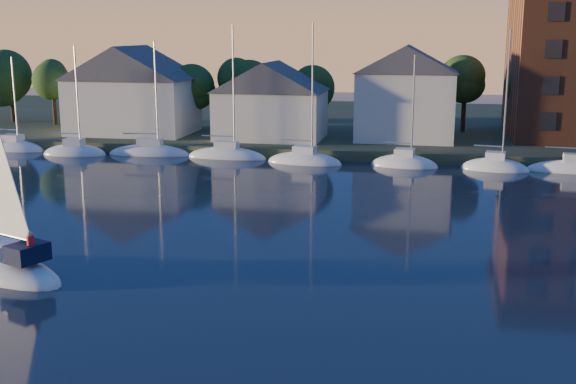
# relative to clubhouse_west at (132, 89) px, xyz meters

# --- Properties ---
(shoreline_land) EXTENTS (160.00, 50.00, 2.00)m
(shoreline_land) POSITION_rel_clubhouse_west_xyz_m (22.00, 17.00, -5.93)
(shoreline_land) COLOR #333F24
(shoreline_land) RESTS_ON ground
(wooden_dock) EXTENTS (120.00, 3.00, 1.00)m
(wooden_dock) POSITION_rel_clubhouse_west_xyz_m (22.00, -6.00, -5.93)
(wooden_dock) COLOR brown
(wooden_dock) RESTS_ON ground
(clubhouse_west) EXTENTS (13.65, 9.45, 9.64)m
(clubhouse_west) POSITION_rel_clubhouse_west_xyz_m (0.00, 0.00, 0.00)
(clubhouse_west) COLOR beige
(clubhouse_west) RESTS_ON shoreline_land
(clubhouse_centre) EXTENTS (11.55, 8.40, 8.08)m
(clubhouse_centre) POSITION_rel_clubhouse_west_xyz_m (16.00, -1.00, -0.80)
(clubhouse_centre) COLOR beige
(clubhouse_centre) RESTS_ON shoreline_land
(clubhouse_east) EXTENTS (10.50, 8.40, 9.80)m
(clubhouse_east) POSITION_rel_clubhouse_west_xyz_m (30.00, 1.00, 0.07)
(clubhouse_east) COLOR beige
(clubhouse_east) RESTS_ON shoreline_land
(tree_line) EXTENTS (93.40, 5.40, 8.90)m
(tree_line) POSITION_rel_clubhouse_west_xyz_m (24.00, 5.00, 1.24)
(tree_line) COLOR #3C281B
(tree_line) RESTS_ON shoreline_land
(moored_fleet) EXTENTS (71.50, 2.40, 12.05)m
(moored_fleet) POSITION_rel_clubhouse_west_xyz_m (14.00, -9.00, -5.83)
(moored_fleet) COLOR white
(moored_fleet) RESTS_ON ground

